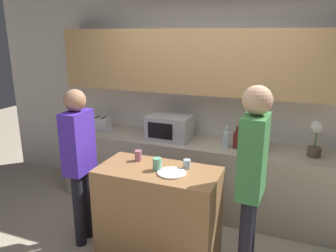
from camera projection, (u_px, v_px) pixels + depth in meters
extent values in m
cube|color=silver|center=(208.00, 99.00, 4.15)|extent=(6.40, 0.08, 2.70)
cube|color=tan|center=(205.00, 62.00, 3.84)|extent=(3.74, 0.32, 0.75)
cube|color=#B7AD99|center=(199.00, 175.00, 4.08)|extent=(3.60, 0.62, 0.88)
cube|color=#996B42|center=(158.00, 215.00, 3.14)|extent=(1.13, 0.56, 0.94)
cube|color=#B7BABC|center=(170.00, 127.00, 4.04)|extent=(0.52, 0.38, 0.30)
cube|color=black|center=(160.00, 131.00, 3.88)|extent=(0.31, 0.01, 0.19)
cube|color=silver|center=(101.00, 124.00, 4.41)|extent=(0.26, 0.16, 0.18)
cube|color=black|center=(97.00, 117.00, 4.40)|extent=(0.02, 0.11, 0.01)
cube|color=black|center=(104.00, 118.00, 4.36)|extent=(0.02, 0.11, 0.01)
cylinder|color=brown|center=(314.00, 152.00, 3.48)|extent=(0.14, 0.14, 0.10)
cylinder|color=#38662D|center=(316.00, 139.00, 3.44)|extent=(0.01, 0.01, 0.18)
sphere|color=silver|center=(317.00, 127.00, 3.40)|extent=(0.13, 0.13, 0.13)
cylinder|color=silver|center=(226.00, 140.00, 3.74)|extent=(0.08, 0.08, 0.18)
cylinder|color=silver|center=(227.00, 129.00, 3.71)|extent=(0.03, 0.03, 0.07)
cylinder|color=maroon|center=(237.00, 140.00, 3.72)|extent=(0.08, 0.08, 0.19)
cylinder|color=maroon|center=(237.00, 129.00, 3.69)|extent=(0.03, 0.03, 0.07)
cylinder|color=maroon|center=(246.00, 138.00, 3.74)|extent=(0.07, 0.07, 0.22)
cylinder|color=maroon|center=(247.00, 126.00, 3.70)|extent=(0.02, 0.02, 0.08)
cylinder|color=#472814|center=(257.00, 140.00, 3.67)|extent=(0.09, 0.09, 0.23)
cylinder|color=#472814|center=(258.00, 126.00, 3.63)|extent=(0.03, 0.03, 0.09)
cylinder|color=#194723|center=(265.00, 143.00, 3.61)|extent=(0.07, 0.07, 0.19)
cylinder|color=#194723|center=(266.00, 132.00, 3.57)|extent=(0.02, 0.02, 0.08)
cylinder|color=white|center=(172.00, 173.00, 2.92)|extent=(0.26, 0.26, 0.01)
cylinder|color=#9FB5C5|center=(187.00, 164.00, 3.02)|extent=(0.07, 0.07, 0.09)
cylinder|color=#AF6682|center=(138.00, 156.00, 3.21)|extent=(0.07, 0.07, 0.10)
cylinder|color=#66B690|center=(157.00, 164.00, 2.98)|extent=(0.08, 0.08, 0.12)
cylinder|color=black|center=(87.00, 203.00, 3.50)|extent=(0.11, 0.11, 0.79)
cylinder|color=black|center=(79.00, 210.00, 3.36)|extent=(0.11, 0.11, 0.79)
cube|color=#4629B0|center=(78.00, 142.00, 3.23)|extent=(0.20, 0.35, 0.63)
sphere|color=#9E7051|center=(75.00, 100.00, 3.12)|extent=(0.22, 0.22, 0.22)
cylinder|color=black|center=(245.00, 246.00, 2.74)|extent=(0.11, 0.11, 0.86)
cylinder|color=black|center=(249.00, 235.00, 2.88)|extent=(0.11, 0.11, 0.86)
cube|color=#3C8142|center=(253.00, 157.00, 2.61)|extent=(0.21, 0.35, 0.68)
sphere|color=tan|center=(257.00, 100.00, 2.48)|extent=(0.23, 0.23, 0.23)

